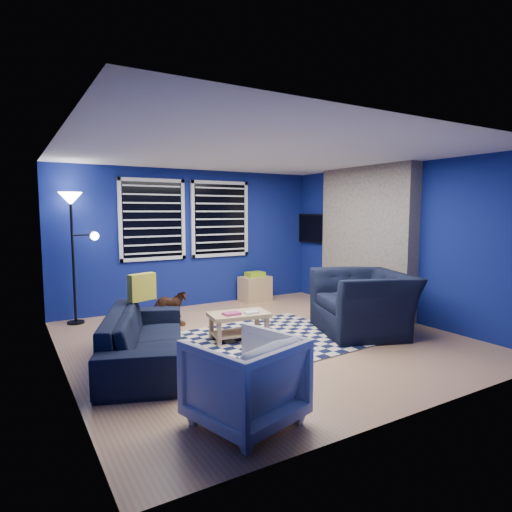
{
  "coord_description": "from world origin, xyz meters",
  "views": [
    {
      "loc": [
        -3.0,
        -4.84,
        1.75
      ],
      "look_at": [
        0.05,
        0.3,
        1.12
      ],
      "focal_mm": 30.0,
      "sensor_mm": 36.0,
      "label": 1
    }
  ],
  "objects": [
    {
      "name": "rug",
      "position": [
        -0.07,
        -0.06,
        0.01
      ],
      "size": [
        2.62,
        2.15,
        0.02
      ],
      "primitive_type": "cube",
      "rotation": [
        0.0,
        0.0,
        0.06
      ],
      "color": "black",
      "rests_on": "floor"
    },
    {
      "name": "fireplace",
      "position": [
        2.36,
        0.5,
        1.2
      ],
      "size": [
        0.65,
        2.0,
        2.5
      ],
      "color": "gray",
      "rests_on": "floor"
    },
    {
      "name": "armchair_big",
      "position": [
        1.41,
        -0.43,
        0.44
      ],
      "size": [
        1.67,
        1.57,
        0.88
      ],
      "primitive_type": "imported",
      "rotation": [
        0.0,
        0.0,
        -1.92
      ],
      "color": "black",
      "rests_on": "floor"
    },
    {
      "name": "armchair_bent",
      "position": [
        -1.36,
        -1.9,
        0.37
      ],
      "size": [
        0.98,
        1.0,
        0.74
      ],
      "primitive_type": "imported",
      "rotation": [
        0.0,
        0.0,
        3.42
      ],
      "color": "gray",
      "rests_on": "floor"
    },
    {
      "name": "floor_lamp",
      "position": [
        -2.07,
        2.21,
        1.67
      ],
      "size": [
        0.55,
        0.34,
        2.03
      ],
      "color": "black",
      "rests_on": "floor"
    },
    {
      "name": "wall_right",
      "position": [
        2.5,
        0.0,
        1.25
      ],
      "size": [
        0.0,
        5.0,
        5.0
      ],
      "primitive_type": "plane",
      "rotation": [
        1.57,
        0.0,
        -1.57
      ],
      "color": "navy",
      "rests_on": "floor"
    },
    {
      "name": "floor",
      "position": [
        0.0,
        0.0,
        0.0
      ],
      "size": [
        5.0,
        5.0,
        0.0
      ],
      "primitive_type": "plane",
      "color": "tan",
      "rests_on": "ground"
    },
    {
      "name": "wall_back",
      "position": [
        0.0,
        2.5,
        1.25
      ],
      "size": [
        5.0,
        0.0,
        5.0
      ],
      "primitive_type": "plane",
      "rotation": [
        1.57,
        0.0,
        0.0
      ],
      "color": "navy",
      "rests_on": "floor"
    },
    {
      "name": "cabinet",
      "position": [
        1.19,
        2.25,
        0.25
      ],
      "size": [
        0.61,
        0.43,
        0.57
      ],
      "rotation": [
        0.0,
        0.0,
        0.09
      ],
      "color": "tan",
      "rests_on": "floor"
    },
    {
      "name": "window_right",
      "position": [
        0.55,
        2.46,
        1.6
      ],
      "size": [
        1.17,
        0.06,
        1.42
      ],
      "color": "black",
      "rests_on": "wall_back"
    },
    {
      "name": "coffee_table",
      "position": [
        -0.31,
        0.14,
        0.28
      ],
      "size": [
        0.85,
        0.57,
        0.4
      ],
      "rotation": [
        0.0,
        0.0,
        -0.15
      ],
      "color": "tan",
      "rests_on": "rug"
    },
    {
      "name": "ceiling",
      "position": [
        0.0,
        0.0,
        2.5
      ],
      "size": [
        5.0,
        5.0,
        0.0
      ],
      "primitive_type": "plane",
      "rotation": [
        3.14,
        0.0,
        0.0
      ],
      "color": "white",
      "rests_on": "wall_back"
    },
    {
      "name": "rocking_horse",
      "position": [
        -0.8,
        1.5,
        0.29
      ],
      "size": [
        0.4,
        0.56,
        0.43
      ],
      "primitive_type": "imported",
      "rotation": [
        0.0,
        0.0,
        1.21
      ],
      "color": "#412015",
      "rests_on": "floor"
    },
    {
      "name": "window_left",
      "position": [
        -0.75,
        2.46,
        1.6
      ],
      "size": [
        1.17,
        0.06,
        1.42
      ],
      "color": "black",
      "rests_on": "wall_back"
    },
    {
      "name": "sofa",
      "position": [
        -1.66,
        -0.09,
        0.31
      ],
      "size": [
        2.26,
        1.5,
        0.61
      ],
      "primitive_type": "imported",
      "rotation": [
        0.0,
        0.0,
        1.22
      ],
      "color": "black",
      "rests_on": "floor"
    },
    {
      "name": "wall_left",
      "position": [
        -2.5,
        0.0,
        1.25
      ],
      "size": [
        0.0,
        5.0,
        5.0
      ],
      "primitive_type": "plane",
      "rotation": [
        1.57,
        0.0,
        1.57
      ],
      "color": "navy",
      "rests_on": "floor"
    },
    {
      "name": "throw_pillow",
      "position": [
        -1.51,
        0.51,
        0.79
      ],
      "size": [
        0.38,
        0.23,
        0.34
      ],
      "primitive_type": "cube",
      "rotation": [
        0.0,
        0.0,
        0.35
      ],
      "color": "gold",
      "rests_on": "sofa"
    },
    {
      "name": "tv",
      "position": [
        2.45,
        2.0,
        1.4
      ],
      "size": [
        0.07,
        1.0,
        0.58
      ],
      "color": "black",
      "rests_on": "wall_right"
    }
  ]
}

